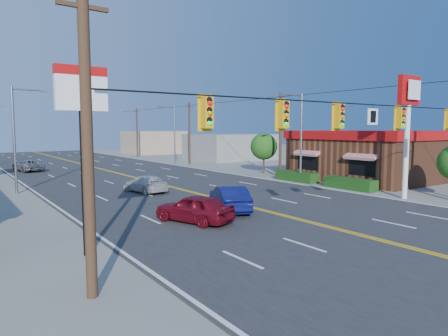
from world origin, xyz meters
TOP-DOWN VIEW (x-y plane):
  - ground at (0.00, 0.00)m, footprint 160.00×160.00m
  - road at (0.00, 20.00)m, footprint 20.00×120.00m
  - signal_span at (-0.12, 0.00)m, footprint 24.32×0.34m
  - kfc at (19.90, 12.00)m, footprint 16.30×12.40m
  - kfc_pylon at (11.00, 4.00)m, footprint 2.20×0.36m
  - pizza_hut_sign at (-11.00, 4.00)m, footprint 1.90×0.30m
  - streetlight_se at (10.79, 14.00)m, footprint 2.55×0.25m
  - streetlight_ne at (10.79, 38.00)m, footprint 2.55×0.25m
  - streetlight_sw at (-10.79, 22.00)m, footprint 2.55×0.25m
  - utility_pole_near at (12.20, 18.00)m, footprint 0.28×0.28m
  - utility_pole_mid at (12.20, 36.00)m, footprint 0.28×0.28m
  - utility_pole_far at (12.20, 54.00)m, footprint 0.28×0.28m
  - tree_kfc_rear at (13.50, 22.00)m, footprint 2.94×2.94m
  - bld_east_mid at (22.00, 40.00)m, footprint 12.00×10.00m
  - bld_east_far at (19.00, 62.00)m, footprint 10.00×10.00m
  - car_magenta at (-4.89, 6.12)m, footprint 3.13×4.66m
  - car_blue at (-1.72, 7.40)m, footprint 3.23×4.84m
  - car_white at (-2.89, 16.79)m, footprint 2.40×4.62m
  - car_silver at (-7.65, 38.31)m, footprint 2.99×5.13m

SIDE VIEW (x-z plane):
  - ground at x=0.00m, z-range 0.00..0.00m
  - road at x=0.00m, z-range 0.00..0.06m
  - car_white at x=-2.89m, z-range 0.00..1.28m
  - car_silver at x=-7.65m, z-range 0.00..1.34m
  - car_magenta at x=-4.89m, z-range 0.00..1.47m
  - car_blue at x=-1.72m, z-range 0.00..1.51m
  - bld_east_mid at x=22.00m, z-range 0.00..4.00m
  - bld_east_far at x=19.00m, z-range 0.00..4.40m
  - kfc at x=19.90m, z-range 0.03..4.73m
  - tree_kfc_rear at x=13.50m, z-range 0.73..5.14m
  - utility_pole_near at x=12.20m, z-range 0.00..8.40m
  - utility_pole_mid at x=12.20m, z-range 0.00..8.40m
  - utility_pole_far at x=12.20m, z-range 0.00..8.40m
  - streetlight_se at x=10.79m, z-range 0.51..8.51m
  - streetlight_ne at x=10.79m, z-range 0.51..8.51m
  - streetlight_sw at x=-10.79m, z-range 0.51..8.51m
  - signal_span at x=-0.12m, z-range 0.39..9.39m
  - pizza_hut_sign at x=-11.00m, z-range 1.76..8.61m
  - kfc_pylon at x=11.00m, z-range 1.79..10.29m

